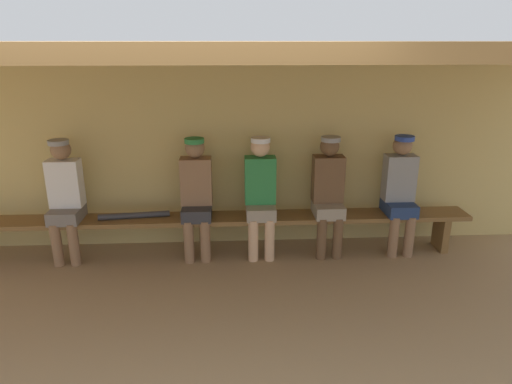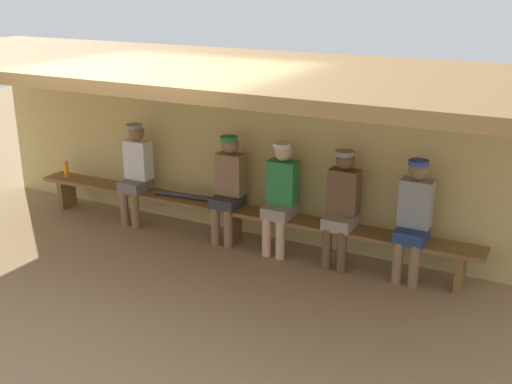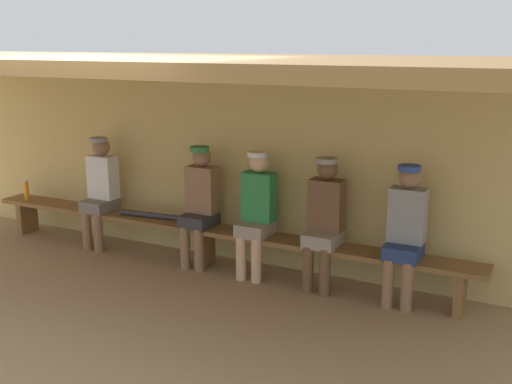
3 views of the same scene
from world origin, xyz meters
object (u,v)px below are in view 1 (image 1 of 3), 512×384
Objects in this scene: baseball_bat at (134,215)px; player_with_sunglasses at (260,191)px; player_shirtless_tan at (400,189)px; player_in_blue at (328,190)px; player_near_post at (65,195)px; bench at (203,223)px; player_rightmost at (196,192)px.

player_with_sunglasses is at bearing -6.28° from baseball_bat.
player_with_sunglasses and player_shirtless_tan have the same top height.
player_with_sunglasses is (-0.76, 0.00, 0.00)m from player_in_blue.
player_shirtless_tan is 1.75× the size of baseball_bat.
player_near_post is 1.00× the size of player_shirtless_tan.
player_with_sunglasses reaches higher than bench.
player_shirtless_tan reaches higher than bench.
player_near_post is (-1.48, 0.00, 0.36)m from bench.
player_rightmost is (1.41, 0.00, 0.00)m from player_near_post.
baseball_bat is (-1.40, -0.00, -0.25)m from player_with_sunglasses.
bench is 1.44m from player_in_blue.
baseball_bat is (0.72, -0.00, -0.25)m from player_near_post.
player_with_sunglasses is 1.57m from player_shirtless_tan.
bench is at bearing -0.14° from player_near_post.
player_with_sunglasses is at bearing 0.00° from player_near_post.
player_in_blue is at bearing 0.00° from player_with_sunglasses.
player_near_post is 3.69m from player_shirtless_tan.
player_near_post is 2.12m from player_with_sunglasses.
player_in_blue and player_with_sunglasses have the same top height.
player_rightmost is 0.74m from baseball_bat.
player_near_post is at bearing 180.00° from player_rightmost.
player_rightmost is at bearing -6.13° from baseball_bat.
baseball_bat reaches higher than bench.
player_with_sunglasses is at bearing 0.00° from player_rightmost.
baseball_bat is (-2.97, -0.00, -0.25)m from player_shirtless_tan.
player_near_post is at bearing 180.00° from player_with_sunglasses.
player_with_sunglasses reaches higher than baseball_bat.
player_near_post and player_shirtless_tan have the same top height.
player_with_sunglasses is at bearing 180.00° from player_in_blue.
player_shirtless_tan is at bearing 0.00° from player_with_sunglasses.
player_rightmost is at bearing 0.00° from player_near_post.
player_near_post reaches higher than baseball_bat.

